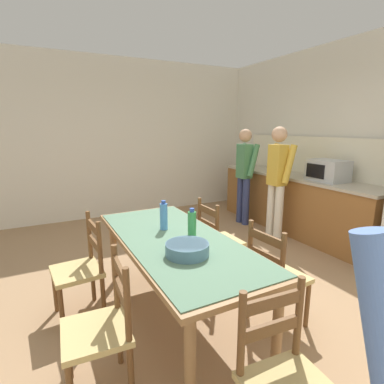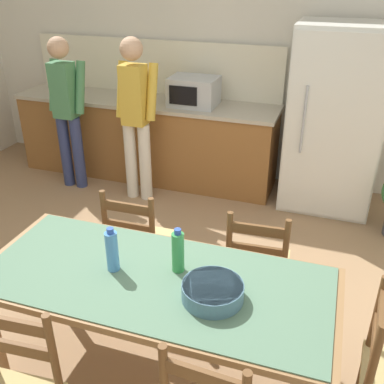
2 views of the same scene
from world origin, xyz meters
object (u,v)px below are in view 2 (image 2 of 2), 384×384
at_px(person_at_sink, 66,107).
at_px(microwave, 194,91).
at_px(refrigerator, 335,121).
at_px(bottle_near_centre, 112,251).
at_px(chair_side_far_left, 138,242).
at_px(serving_bowl, 213,291).
at_px(bottle_off_centre, 178,252).
at_px(dining_table, 155,289).
at_px(person_at_counter, 136,113).
at_px(chair_side_far_right, 257,265).

bearing_deg(person_at_sink, microwave, -68.37).
distance_m(refrigerator, microwave, 1.47).
height_order(bottle_near_centre, chair_side_far_left, bottle_near_centre).
height_order(refrigerator, person_at_sink, refrigerator).
relative_size(serving_bowl, chair_side_far_left, 0.35).
bearing_deg(bottle_near_centre, serving_bowl, -5.42).
bearing_deg(refrigerator, person_at_sink, -170.00).
relative_size(refrigerator, bottle_off_centre, 6.73).
bearing_deg(serving_bowl, dining_table, 170.31).
distance_m(person_at_sink, person_at_counter, 0.82).
bearing_deg(bottle_near_centre, refrigerator, 68.67).
relative_size(person_at_sink, person_at_counter, 0.98).
relative_size(bottle_off_centre, person_at_counter, 0.16).
bearing_deg(dining_table, microwave, 104.36).
xyz_separation_m(refrigerator, microwave, (-1.46, 0.02, 0.16)).
bearing_deg(person_at_counter, person_at_sink, 88.62).
xyz_separation_m(microwave, bottle_near_centre, (0.43, -2.66, -0.18)).
bearing_deg(serving_bowl, bottle_off_centre, 146.38).
bearing_deg(refrigerator, dining_table, -106.52).
xyz_separation_m(bottle_near_centre, bottle_off_centre, (0.35, 0.11, 0.00)).
xyz_separation_m(microwave, person_at_counter, (-0.44, -0.52, -0.13)).
bearing_deg(chair_side_far_right, serving_bowl, 79.16).
distance_m(refrigerator, chair_side_far_left, 2.34).
distance_m(chair_side_far_right, person_at_sink, 2.82).
xyz_separation_m(chair_side_far_left, person_at_counter, (-0.66, 1.43, 0.50)).
relative_size(chair_side_far_left, person_at_sink, 0.56).
distance_m(microwave, person_at_counter, 0.69).
height_order(dining_table, person_at_sink, person_at_sink).
bearing_deg(person_at_sink, chair_side_far_right, -121.16).
distance_m(bottle_near_centre, chair_side_far_right, 1.09).
relative_size(bottle_near_centre, serving_bowl, 0.84).
height_order(microwave, serving_bowl, microwave).
relative_size(microwave, serving_bowl, 1.56).
bearing_deg(microwave, chair_side_far_right, -59.92).
distance_m(refrigerator, serving_bowl, 2.74).
distance_m(bottle_off_centre, chair_side_far_left, 0.93).
bearing_deg(chair_side_far_right, dining_table, 54.45).
bearing_deg(serving_bowl, chair_side_far_right, 83.23).
relative_size(microwave, person_at_sink, 0.31).
bearing_deg(dining_table, refrigerator, 73.48).
height_order(refrigerator, bottle_near_centre, refrigerator).
distance_m(refrigerator, chair_side_far_right, 2.01).
bearing_deg(chair_side_far_right, bottle_off_centre, 56.71).
height_order(microwave, chair_side_far_left, microwave).
xyz_separation_m(bottle_off_centre, person_at_sink, (-2.04, 2.05, 0.04)).
bearing_deg(bottle_off_centre, refrigerator, 74.87).
distance_m(microwave, chair_side_far_left, 2.06).
distance_m(refrigerator, bottle_off_centre, 2.63).
height_order(bottle_near_centre, person_at_counter, person_at_counter).
distance_m(dining_table, serving_bowl, 0.38).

